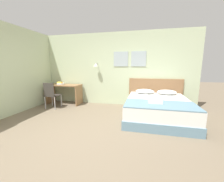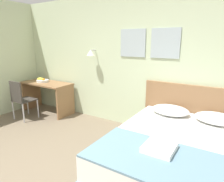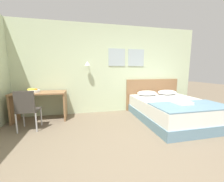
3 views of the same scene
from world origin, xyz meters
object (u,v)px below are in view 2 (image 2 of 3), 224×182
(pillow_left, at_px, (170,110))
(desk, at_px, (47,91))
(headboard, at_px, (195,114))
(desk_chair, at_px, (20,97))
(fruit_bowl, at_px, (42,81))
(bed, at_px, (178,156))
(folded_towel_near_foot, at_px, (159,148))
(pillow_right, at_px, (216,118))
(throw_blanket, at_px, (164,160))

(pillow_left, bearing_deg, desk, -179.59)
(headboard, relative_size, pillow_left, 2.95)
(desk_chair, height_order, fruit_bowl, desk_chair)
(bed, distance_m, folded_towel_near_foot, 0.57)
(headboard, height_order, folded_towel_near_foot, headboard)
(pillow_left, distance_m, pillow_right, 0.70)
(bed, xyz_separation_m, fruit_bowl, (-3.52, 0.75, 0.52))
(desk, distance_m, fruit_bowl, 0.29)
(headboard, height_order, desk_chair, headboard)
(headboard, distance_m, throw_blanket, 1.69)
(bed, bearing_deg, folded_towel_near_foot, -102.94)
(headboard, height_order, pillow_left, headboard)
(pillow_left, height_order, throw_blanket, pillow_left)
(bed, height_order, pillow_right, pillow_right)
(desk, height_order, fruit_bowl, fruit_bowl)
(pillow_left, bearing_deg, desk_chair, -167.59)
(pillow_left, height_order, desk_chair, desk_chair)
(headboard, relative_size, throw_blanket, 1.10)
(desk_chair, bearing_deg, pillow_right, 10.21)
(throw_blanket, xyz_separation_m, desk_chair, (-3.48, 0.70, -0.03))
(throw_blanket, xyz_separation_m, folded_towel_near_foot, (-0.11, 0.15, 0.04))
(desk_chair, distance_m, fruit_bowl, 0.71)
(bed, height_order, desk, desk)
(headboard, height_order, pillow_right, headboard)
(desk_chair, bearing_deg, pillow_left, 12.41)
(folded_towel_near_foot, bearing_deg, throw_blanket, -54.12)
(headboard, distance_m, folded_towel_near_foot, 1.54)
(headboard, bearing_deg, pillow_right, -40.82)
(bed, height_order, headboard, headboard)
(desk, relative_size, desk_chair, 1.43)
(throw_blanket, height_order, folded_towel_near_foot, folded_towel_near_foot)
(throw_blanket, relative_size, fruit_bowl, 5.52)
(throw_blanket, distance_m, desk, 3.65)
(bed, bearing_deg, desk_chair, 178.55)
(headboard, xyz_separation_m, pillow_left, (-0.35, -0.30, 0.10))
(folded_towel_near_foot, height_order, fruit_bowl, fruit_bowl)
(pillow_left, bearing_deg, throw_blanket, -75.89)
(headboard, bearing_deg, bed, -90.00)
(headboard, bearing_deg, throw_blanket, -90.00)
(bed, bearing_deg, fruit_bowl, 168.02)
(headboard, xyz_separation_m, desk, (-3.39, -0.32, 0.02))
(bed, relative_size, pillow_left, 3.40)
(headboard, height_order, throw_blanket, headboard)
(headboard, xyz_separation_m, throw_blanket, (0.00, -1.69, 0.04))
(pillow_left, relative_size, folded_towel_near_foot, 1.81)
(folded_towel_near_foot, height_order, desk_chair, desk_chair)
(headboard, bearing_deg, desk_chair, -164.11)
(pillow_right, height_order, folded_towel_near_foot, pillow_right)
(throw_blanket, relative_size, desk, 1.29)
(desk_chair, bearing_deg, throw_blanket, -11.33)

